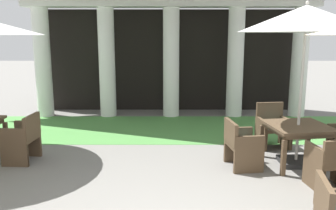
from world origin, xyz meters
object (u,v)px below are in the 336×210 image
(patio_table_mid_right, at_px, (297,130))
(patio_chair_mid_right_north, at_px, (271,128))
(patio_chair_mid_right_south, at_px, (329,163))
(patio_chair_mid_right_west, at_px, (240,145))
(patio_umbrella_mid_right, at_px, (305,20))
(patio_chair_far_back_east, at_px, (21,139))

(patio_table_mid_right, relative_size, patio_chair_mid_right_north, 1.27)
(patio_table_mid_right, bearing_deg, patio_chair_mid_right_south, -82.50)
(patio_chair_mid_right_west, relative_size, patio_chair_mid_right_north, 0.93)
(patio_umbrella_mid_right, height_order, patio_chair_mid_right_north, patio_umbrella_mid_right)
(patio_chair_mid_right_north, xyz_separation_m, patio_chair_far_back_east, (-4.80, -0.87, 0.02))
(patio_umbrella_mid_right, height_order, patio_chair_far_back_east, patio_umbrella_mid_right)
(patio_chair_mid_right_south, xyz_separation_m, patio_chair_far_back_east, (-5.07, 1.17, 0.03))
(patio_chair_mid_right_south, distance_m, patio_chair_mid_right_north, 2.05)
(patio_table_mid_right, xyz_separation_m, patio_chair_mid_right_north, (-0.13, 1.02, -0.23))
(patio_chair_mid_right_west, xyz_separation_m, patio_chair_far_back_east, (-3.92, 0.29, 0.02))
(patio_chair_mid_right_south, height_order, patio_chair_far_back_east, patio_chair_far_back_east)
(patio_umbrella_mid_right, height_order, patio_chair_mid_right_west, patio_umbrella_mid_right)
(patio_chair_mid_right_south, xyz_separation_m, patio_chair_mid_right_west, (-1.15, 0.88, 0.01))
(patio_chair_mid_right_west, relative_size, patio_chair_far_back_east, 0.96)
(patio_chair_mid_right_south, relative_size, patio_chair_mid_right_north, 0.90)
(patio_table_mid_right, height_order, patio_chair_far_back_east, patio_chair_far_back_east)
(patio_chair_far_back_east, bearing_deg, patio_chair_mid_right_north, -76.15)
(patio_chair_mid_right_north, bearing_deg, patio_chair_mid_right_west, 45.14)
(patio_umbrella_mid_right, distance_m, patio_chair_far_back_east, 5.36)
(patio_table_mid_right, bearing_deg, patio_chair_mid_right_west, -172.50)
(patio_chair_mid_right_south, bearing_deg, patio_chair_mid_right_north, 90.00)
(patio_chair_mid_right_west, xyz_separation_m, patio_chair_mid_right_north, (0.88, 1.16, 0.00))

